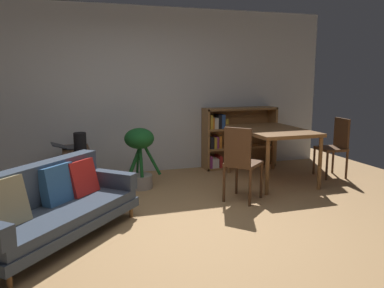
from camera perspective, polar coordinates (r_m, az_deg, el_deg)
ground_plane at (r=4.27m, az=-1.18°, el=-12.36°), size 8.16×8.16×0.00m
back_wall_panel at (r=6.58m, az=-8.25°, el=7.55°), size 6.80×0.10×2.70m
fabric_couch at (r=4.19m, az=-19.96°, el=-8.22°), size 1.80×1.86×0.74m
media_console at (r=5.87m, az=-16.25°, el=-3.68°), size 0.38×1.02×0.57m
open_laptop at (r=6.00m, az=-17.41°, el=-0.37°), size 0.44×0.37×0.08m
desk_speaker at (r=5.63m, az=-15.85°, el=0.22°), size 0.17×0.17×0.27m
potted_floor_plant at (r=5.68m, az=-7.57°, el=-1.21°), size 0.51×0.42×0.88m
dining_table at (r=6.13m, az=11.44°, el=1.45°), size 0.94×1.39×0.81m
dining_chair_near at (r=6.70m, az=19.97°, el=-0.03°), size 0.42×0.44×0.94m
dining_chair_far at (r=5.07m, az=7.10°, el=-2.32°), size 0.59×0.58×0.98m
bookshelf at (r=7.00m, az=6.07°, el=0.96°), size 1.32×0.33×1.05m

